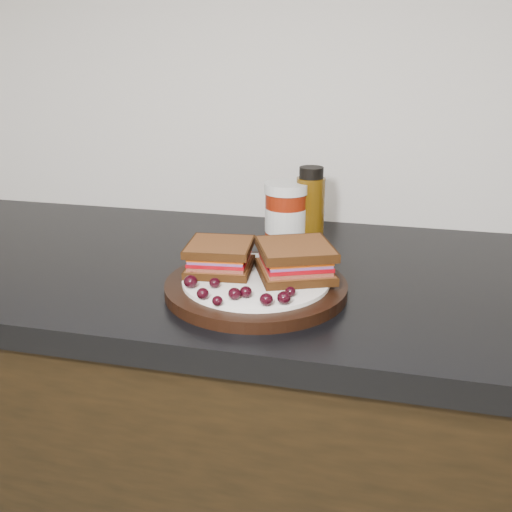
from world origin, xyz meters
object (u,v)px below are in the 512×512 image
at_px(sandwich_left, 220,257).
at_px(condiment_jar, 286,215).
at_px(plate, 256,287).
at_px(oil_bottle, 310,207).

xyz_separation_m(sandwich_left, condiment_jar, (0.06, 0.21, 0.01)).
bearing_deg(plate, condiment_jar, 89.54).
relative_size(plate, condiment_jar, 2.30).
xyz_separation_m(plate, oil_bottle, (0.04, 0.25, 0.07)).
bearing_deg(condiment_jar, plate, -90.46).
distance_m(plate, sandwich_left, 0.08).
height_order(plate, oil_bottle, oil_bottle).
distance_m(sandwich_left, condiment_jar, 0.22).
bearing_deg(plate, sandwich_left, 163.74).
distance_m(plate, condiment_jar, 0.24).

